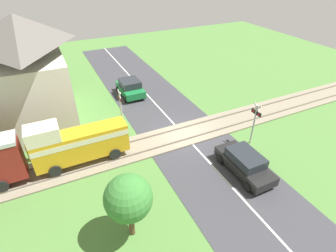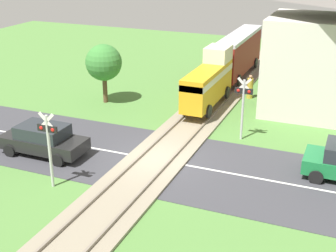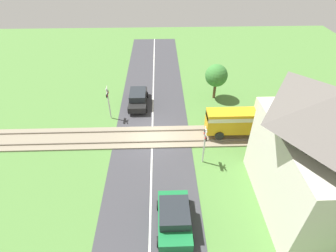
% 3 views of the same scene
% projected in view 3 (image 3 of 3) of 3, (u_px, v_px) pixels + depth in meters
% --- Properties ---
extents(ground_plane, '(60.00, 60.00, 0.00)m').
position_uv_depth(ground_plane, '(152.00, 138.00, 22.16)').
color(ground_plane, '#4C7A38').
extents(road_surface, '(48.00, 6.40, 0.02)m').
position_uv_depth(road_surface, '(152.00, 137.00, 22.15)').
color(road_surface, '#38383D').
rests_on(road_surface, ground_plane).
extents(track_bed, '(2.80, 48.00, 0.24)m').
position_uv_depth(track_bed, '(152.00, 137.00, 22.12)').
color(track_bed, gray).
rests_on(track_bed, ground_plane).
extents(train, '(1.58, 14.20, 3.18)m').
position_uv_depth(train, '(296.00, 117.00, 21.32)').
color(train, gold).
rests_on(train, track_bed).
extents(car_near_crossing, '(4.11, 1.85, 1.46)m').
position_uv_depth(car_near_crossing, '(138.00, 98.00, 25.75)').
color(car_near_crossing, black).
rests_on(car_near_crossing, ground_plane).
extents(car_far_side, '(3.65, 2.06, 1.56)m').
position_uv_depth(car_far_side, '(174.00, 217.00, 15.22)').
color(car_far_side, '#197038').
rests_on(car_far_side, ground_plane).
extents(crossing_signal_west_approach, '(0.90, 0.18, 3.24)m').
position_uv_depth(crossing_signal_west_approach, '(108.00, 99.00, 23.15)').
color(crossing_signal_west_approach, '#B7B7B7').
rests_on(crossing_signal_west_approach, ground_plane).
extents(crossing_signal_east_approach, '(0.90, 0.18, 3.24)m').
position_uv_depth(crossing_signal_east_approach, '(205.00, 141.00, 18.64)').
color(crossing_signal_east_approach, '#B7B7B7').
rests_on(crossing_signal_east_approach, ground_plane).
extents(station_building, '(8.28, 5.30, 8.31)m').
position_uv_depth(station_building, '(318.00, 158.00, 14.49)').
color(station_building, beige).
rests_on(station_building, ground_plane).
extents(pedestrian_by_station, '(0.38, 0.38, 1.53)m').
position_uv_depth(pedestrian_by_station, '(286.00, 143.00, 20.56)').
color(pedestrian_by_station, gold).
rests_on(pedestrian_by_station, ground_plane).
extents(tree_roadside_hedge, '(2.21, 2.21, 3.64)m').
position_uv_depth(tree_roadside_hedge, '(216.00, 76.00, 25.75)').
color(tree_roadside_hedge, brown).
rests_on(tree_roadside_hedge, ground_plane).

